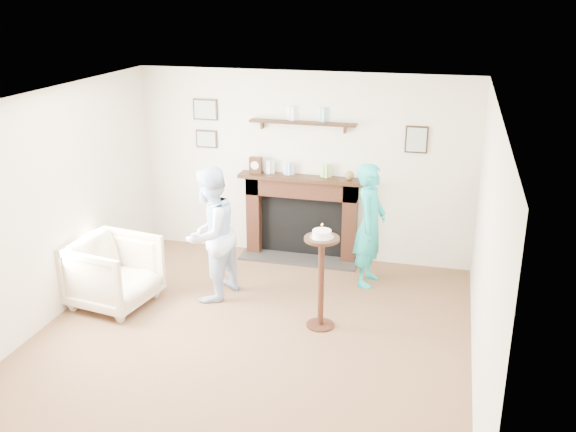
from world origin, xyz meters
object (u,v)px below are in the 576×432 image
object	(u,v)px
armchair	(117,304)
man	(213,296)
pedestal_table	(321,264)
woman	(367,282)

from	to	relation	value
armchair	man	bearing A→B (deg)	-56.25
man	pedestal_table	distance (m)	1.62
armchair	pedestal_table	size ratio (longest dim) A/B	0.74
armchair	man	size ratio (longest dim) A/B	0.55
armchair	man	xyz separation A→B (m)	(1.02, 0.46, 0.00)
woman	armchair	bearing A→B (deg)	123.31
man	pedestal_table	xyz separation A→B (m)	(1.39, -0.37, 0.73)
woman	man	bearing A→B (deg)	123.92
man	pedestal_table	size ratio (longest dim) A/B	1.34
armchair	woman	bearing A→B (deg)	-55.18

